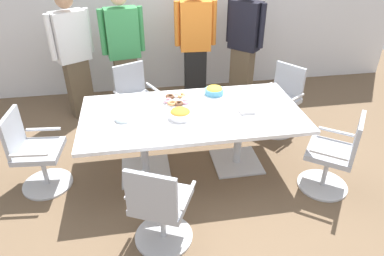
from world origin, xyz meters
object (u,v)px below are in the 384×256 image
object	(u,v)px
office_chair_2	(160,209)
person_standing_1	(124,51)
napkin_pile	(247,108)
person_standing_0	(74,55)
person_standing_2	(195,44)
office_chair_3	(334,158)
office_chair_4	(280,103)
snack_bowl_chips_yellow	(214,90)
plate_stack	(124,118)
donut_platter	(177,100)
office_chair_1	(35,155)
person_standing_3	(244,43)
conference_table	(192,122)
snack_bowl_chips_orange	(180,114)
office_chair_0	(136,102)

from	to	relation	value
office_chair_2	person_standing_1	world-z (taller)	person_standing_1
office_chair_2	napkin_pile	bearing A→B (deg)	68.70
person_standing_0	person_standing_2	size ratio (longest dim) A/B	0.96
office_chair_3	office_chair_4	bearing A→B (deg)	40.73
office_chair_2	snack_bowl_chips_yellow	xyz separation A→B (m)	(0.80, 1.47, 0.39)
person_standing_2	plate_stack	bearing A→B (deg)	61.68
plate_stack	donut_platter	bearing A→B (deg)	28.69
person_standing_1	person_standing_2	bearing A→B (deg)	175.41
office_chair_1	person_standing_0	xyz separation A→B (m)	(0.30, 1.64, 0.53)
person_standing_0	napkin_pile	distance (m)	2.61
office_chair_1	office_chair_2	xyz separation A→B (m)	(1.24, -1.02, 0.00)
person_standing_1	donut_platter	distance (m)	1.42
office_chair_3	person_standing_3	xyz separation A→B (m)	(-0.37, 2.21, 0.56)
office_chair_3	person_standing_0	distance (m)	3.62
person_standing_2	person_standing_1	bearing A→B (deg)	8.66
office_chair_4	person_standing_1	world-z (taller)	person_standing_1
conference_table	office_chair_4	xyz separation A→B (m)	(1.33, 0.69, -0.22)
office_chair_3	office_chair_4	xyz separation A→B (m)	(-0.09, 1.30, 0.00)
conference_table	office_chair_3	world-z (taller)	office_chair_3
snack_bowl_chips_orange	donut_platter	bearing A→B (deg)	87.75
snack_bowl_chips_orange	napkin_pile	bearing A→B (deg)	2.68
plate_stack	person_standing_3	bearing A→B (deg)	42.60
person_standing_3	snack_bowl_chips_yellow	size ratio (longest dim) A/B	8.21
person_standing_3	person_standing_0	bearing A→B (deg)	45.51
person_standing_3	snack_bowl_chips_yellow	bearing A→B (deg)	104.45
conference_table	napkin_pile	size ratio (longest dim) A/B	14.67
office_chair_0	office_chair_4	xyz separation A→B (m)	(1.94, -0.35, 0.00)
conference_table	snack_bowl_chips_orange	xyz separation A→B (m)	(-0.14, -0.10, 0.18)
person_standing_1	napkin_pile	xyz separation A→B (m)	(1.31, -1.65, -0.17)
person_standing_0	snack_bowl_chips_yellow	distance (m)	2.11
office_chair_3	person_standing_1	bearing A→B (deg)	81.15
snack_bowl_chips_yellow	conference_table	bearing A→B (deg)	-129.65
person_standing_2	person_standing_3	size ratio (longest dim) A/B	1.01
office_chair_3	snack_bowl_chips_orange	xyz separation A→B (m)	(-1.56, 0.51, 0.40)
donut_platter	plate_stack	world-z (taller)	donut_platter
office_chair_0	snack_bowl_chips_yellow	distance (m)	1.20
person_standing_1	snack_bowl_chips_orange	distance (m)	1.78
office_chair_0	person_standing_0	size ratio (longest dim) A/B	0.51
person_standing_0	donut_platter	size ratio (longest dim) A/B	5.50
office_chair_1	person_standing_1	bearing A→B (deg)	154.06
person_standing_1	person_standing_2	world-z (taller)	person_standing_2
office_chair_0	office_chair_1	bearing A→B (deg)	19.46
office_chair_2	snack_bowl_chips_orange	size ratio (longest dim) A/B	3.83
office_chair_2	donut_platter	world-z (taller)	office_chair_2
snack_bowl_chips_yellow	napkin_pile	size ratio (longest dim) A/B	1.37
person_standing_2	person_standing_0	bearing A→B (deg)	6.04
person_standing_2	napkin_pile	distance (m)	1.77
person_standing_2	napkin_pile	size ratio (longest dim) A/B	11.32
office_chair_2	office_chair_3	size ratio (longest dim) A/B	1.00
office_chair_0	person_standing_0	distance (m)	1.11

